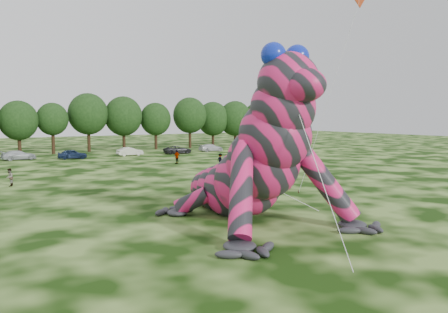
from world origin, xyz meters
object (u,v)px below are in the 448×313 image
car_7 (211,148)px  spectator_1 (9,177)px  tree_15 (235,123)px  tree_9 (53,128)px  tree_17 (287,121)px  tree_8 (19,128)px  tree_12 (156,126)px  tree_11 (124,123)px  car_3 (19,155)px  tree_13 (190,123)px  car_4 (72,154)px  tree_10 (88,123)px  car_6 (178,150)px  flying_kite (355,13)px  inflatable_gecko (234,135)px  tree_14 (213,124)px  car_5 (130,152)px  tree_16 (257,124)px  spectator_2 (220,160)px  spectator_3 (177,157)px

car_7 → spectator_1: 42.97m
tree_15 → tree_9: bearing=-179.3°
tree_17 → car_7: bearing=-160.3°
tree_8 → tree_12: size_ratio=1.00×
tree_11 → tree_17: 38.19m
tree_12 → car_7: 12.63m
tree_17 → car_3: tree_17 is taller
tree_13 → car_4: bearing=-157.5°
tree_10 → car_7: size_ratio=2.30×
car_3 → car_6: 24.62m
tree_11 → flying_kite: bearing=-90.7°
tree_15 → tree_13: bearing=-176.7°
tree_8 → tree_15: (42.69, 0.79, 0.35)m
tree_13 → inflatable_gecko: bearing=-114.9°
car_6 → car_4: bearing=92.4°
car_7 → tree_11: bearing=50.6°
tree_10 → tree_11: (6.39, -0.38, -0.22)m
tree_9 → tree_17: tree_17 is taller
tree_14 → spectator_1: (-42.71, -35.24, -3.87)m
tree_14 → tree_13: bearing=-165.9°
car_7 → flying_kite: bearing=164.3°
car_5 → tree_16: bearing=-73.9°
tree_10 → car_5: 12.89m
tree_11 → tree_13: tree_13 is taller
car_5 → tree_12: bearing=-44.0°
tree_12 → car_4: tree_12 is taller
tree_11 → spectator_2: size_ratio=6.27×
tree_16 → spectator_3: (-33.31, -27.04, -3.76)m
car_7 → spectator_1: size_ratio=2.74×
car_5 → tree_15: bearing=-72.2°
flying_kite → car_6: flying_kite is taller
car_3 → car_4: bearing=-118.5°
tree_12 → tree_8: bearing=-178.2°
tree_8 → car_4: tree_8 is taller
tree_13 → car_4: size_ratio=2.39×
spectator_1 → tree_12: bearing=158.5°
flying_kite → tree_14: bearing=70.0°
tree_14 → car_6: (-14.33, -12.34, -4.03)m
flying_kite → tree_9: 56.64m
tree_14 → tree_16: (11.99, 0.65, -0.01)m
tree_16 → spectator_3: bearing=-140.9°
tree_16 → spectator_2: tree_16 is taller
tree_13 → car_5: 19.66m
tree_10 → tree_16: (38.05, 0.79, -0.57)m
flying_kite → tree_15: flying_kite is taller
tree_10 → car_3: size_ratio=2.19×
car_5 → car_7: (15.53, 0.49, -0.03)m
tree_14 → tree_8: bearing=-177.4°
spectator_2 → tree_8: bearing=19.7°
tree_17 → car_5: size_ratio=2.45×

